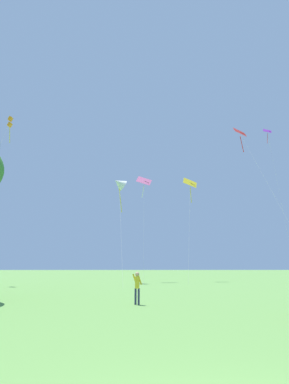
# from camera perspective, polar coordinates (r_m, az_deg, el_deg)

# --- Properties ---
(kite_orange_box) EXTENTS (0.72, 11.03, 19.58)m
(kite_orange_box) POSITION_cam_1_polar(r_m,az_deg,el_deg) (41.20, -23.82, 11.59)
(kite_orange_box) COLOR orange
(kite_orange_box) RESTS_ON ground_plane
(kite_white_distant) EXTENTS (2.31, 11.13, 13.07)m
(kite_white_distant) POSITION_cam_1_polar(r_m,az_deg,el_deg) (38.84, -4.73, 1.61)
(kite_white_distant) COLOR white
(kite_white_distant) RESTS_ON ground_plane
(kite_pink_low) EXTENTS (2.24, 7.43, 14.16)m
(kite_pink_low) POSITION_cam_1_polar(r_m,az_deg,el_deg) (41.90, -0.13, 1.43)
(kite_pink_low) COLOR pink
(kite_pink_low) RESTS_ON ground_plane
(kite_purple_streamer) EXTENTS (1.64, 5.95, 24.65)m
(kite_purple_streamer) POSITION_cam_1_polar(r_m,az_deg,el_deg) (55.53, 22.09, 9.19)
(kite_purple_streamer) COLOR purple
(kite_purple_streamer) RESTS_ON ground_plane
(kite_yellow_diamond) EXTENTS (3.12, 8.33, 14.47)m
(kite_yellow_diamond) POSITION_cam_1_polar(r_m,az_deg,el_deg) (44.17, 8.50, 0.92)
(kite_yellow_diamond) COLOR yellow
(kite_yellow_diamond) RESTS_ON ground_plane
(kite_red_high) EXTENTS (3.26, 12.14, 21.09)m
(kite_red_high) POSITION_cam_1_polar(r_m,az_deg,el_deg) (45.26, 17.63, 9.63)
(kite_red_high) COLOR red
(kite_red_high) RESTS_ON ground_plane
(person_foreground_watcher) EXTENTS (0.50, 0.21, 1.55)m
(person_foreground_watcher) POSITION_cam_1_polar(r_m,az_deg,el_deg) (15.76, -1.37, -16.91)
(person_foreground_watcher) COLOR #2D3351
(person_foreground_watcher) RESTS_ON ground_plane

